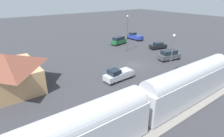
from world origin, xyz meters
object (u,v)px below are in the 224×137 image
at_px(pedestrian_on_platform, 149,87).
at_px(light_pole_lot_center, 127,30).
at_px(sedan_black, 158,45).
at_px(pedestrian_waiting_far, 174,74).
at_px(light_pole_near_platform, 172,50).
at_px(station_building, 8,72).
at_px(suv_green, 119,40).
at_px(suv_charcoal, 169,55).
at_px(pickup_blue, 135,36).
at_px(pickup_silver, 118,74).
at_px(passenger_train, 142,104).

relative_size(pedestrian_on_platform, light_pole_lot_center, 0.19).
xyz_separation_m(sedan_black, light_pole_lot_center, (3.31, 8.05, 4.57)).
distance_m(pedestrian_waiting_far, light_pole_near_platform, 4.29).
relative_size(pedestrian_waiting_far, light_pole_near_platform, 0.23).
bearing_deg(pedestrian_on_platform, station_building, 48.72).
distance_m(suv_green, suv_charcoal, 16.83).
bearing_deg(sedan_black, light_pole_near_platform, 137.47).
distance_m(pedestrian_waiting_far, suv_green, 25.01).
relative_size(pedestrian_on_platform, suv_green, 0.33).
height_order(suv_charcoal, light_pole_near_platform, light_pole_near_platform).
distance_m(pedestrian_waiting_far, pickup_blue, 29.45).
distance_m(station_building, light_pole_lot_center, 27.52).
xyz_separation_m(station_building, pickup_silver, (-7.46, -15.12, -1.79)).
height_order(light_pole_near_platform, light_pole_lot_center, light_pole_lot_center).
bearing_deg(passenger_train, suv_green, -34.34).
height_order(passenger_train, pickup_blue, passenger_train).
bearing_deg(station_building, suv_green, -70.17).
height_order(passenger_train, pedestrian_waiting_far, passenger_train).
xyz_separation_m(passenger_train, pedestrian_on_platform, (4.16, -5.84, -1.58)).
xyz_separation_m(pedestrian_on_platform, pickup_silver, (6.38, 0.64, -0.25)).
bearing_deg(pedestrian_on_platform, pedestrian_waiting_far, -85.44).
bearing_deg(suv_charcoal, passenger_train, 120.19).
xyz_separation_m(pedestrian_waiting_far, suv_green, (23.95, -7.20, -0.13)).
bearing_deg(pedestrian_waiting_far, station_building, 59.14).
xyz_separation_m(sedan_black, light_pole_near_platform, (-12.25, 11.24, 3.80)).
xyz_separation_m(pickup_blue, pickup_silver, (-19.60, 21.97, 0.00)).
bearing_deg(pickup_silver, light_pole_near_platform, -113.21).
bearing_deg(pickup_silver, pedestrian_waiting_far, -129.28).
xyz_separation_m(station_building, light_pole_near_platform, (-11.20, -23.85, 1.85)).
distance_m(pedestrian_on_platform, light_pole_near_platform, 9.16).
bearing_deg(suv_green, passenger_train, 145.66).
xyz_separation_m(pedestrian_on_platform, pedestrian_waiting_far, (0.52, -6.52, 0.00)).
distance_m(pedestrian_waiting_far, light_pole_lot_center, 18.77).
bearing_deg(suv_green, pickup_blue, -78.75).
height_order(station_building, pedestrian_on_platform, station_building).
distance_m(suv_green, light_pole_near_platform, 22.82).
bearing_deg(pickup_blue, station_building, 108.13).
distance_m(passenger_train, sedan_black, 31.62).
bearing_deg(pickup_blue, pedestrian_on_platform, 140.62).
relative_size(pedestrian_on_platform, suv_charcoal, 0.33).
bearing_deg(light_pole_lot_center, pedestrian_on_platform, 148.20).
bearing_deg(sedan_black, passenger_train, 127.13).
bearing_deg(sedan_black, light_pole_lot_center, 67.64).
height_order(sedan_black, light_pole_near_platform, light_pole_near_platform).
height_order(pickup_silver, light_pole_near_platform, light_pole_near_platform).
relative_size(passenger_train, pickup_silver, 6.06).
xyz_separation_m(passenger_train, sedan_black, (19.05, -25.16, -1.98)).
relative_size(pedestrian_waiting_far, pickup_blue, 0.31).
xyz_separation_m(pedestrian_waiting_far, light_pole_lot_center, (17.68, -4.76, 4.17)).
distance_m(pedestrian_on_platform, suv_charcoal, 16.38).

